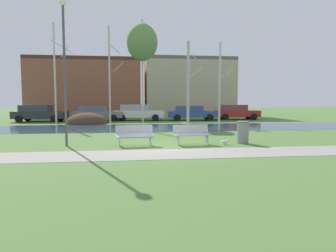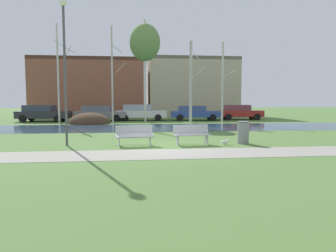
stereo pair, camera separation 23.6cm
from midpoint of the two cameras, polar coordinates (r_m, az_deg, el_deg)
ground_plane at (r=22.67m, az=-3.91°, el=-0.12°), size 120.00×120.00×0.00m
paved_path_strip at (r=11.07m, az=-0.04°, el=-5.24°), size 60.00×2.10×0.01m
river_band at (r=21.82m, az=-3.77°, el=-0.30°), size 80.00×6.36×0.01m
soil_mound at (r=26.58m, az=-15.20°, el=0.45°), size 3.53×3.39×1.85m
bench_left at (r=13.12m, az=-6.77°, el=-1.64°), size 1.65×0.71×0.87m
bench_right at (r=13.38m, az=3.97°, el=-1.49°), size 1.65×0.72×0.87m
trash_bin at (r=14.12m, az=13.37°, el=-1.10°), size 0.54×0.54×1.00m
seagull at (r=13.60m, az=10.13°, el=-2.90°), size 0.40×0.15×0.25m
streetlamp at (r=13.79m, az=-19.35°, el=13.24°), size 0.32×0.32×6.15m
birch_far_left at (r=27.37m, az=-20.58°, el=9.37°), size 1.56×2.66×8.30m
birch_left at (r=26.15m, az=-11.10°, el=9.47°), size 1.23×2.02×8.10m
birch_center_left at (r=27.52m, az=-5.10°, el=15.26°), size 2.67×2.67×8.94m
birch_center at (r=26.65m, az=3.64°, el=8.35°), size 1.46×2.64×7.03m
birch_center_right at (r=27.36m, az=9.46°, el=8.08°), size 1.19×2.01×7.00m
parked_van_nearest_dark at (r=30.10m, az=-23.17°, el=2.24°), size 4.74×2.39×1.52m
parked_sedan_second_grey at (r=29.65m, az=-13.37°, el=2.39°), size 4.83×2.28×1.43m
parked_hatch_third_white at (r=29.59m, az=-5.91°, el=2.59°), size 4.90×2.23×1.55m
parked_wagon_fourth_blue at (r=29.92m, az=4.17°, el=2.52°), size 4.87×2.35×1.42m
parked_suv_fifth_red at (r=31.69m, az=12.44°, el=2.60°), size 4.44×2.26×1.50m
building_brick_low at (r=38.02m, az=-15.19°, el=6.83°), size 12.68×6.34×6.80m
building_beige_block at (r=38.85m, az=3.51°, el=7.15°), size 10.73×6.71×7.09m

